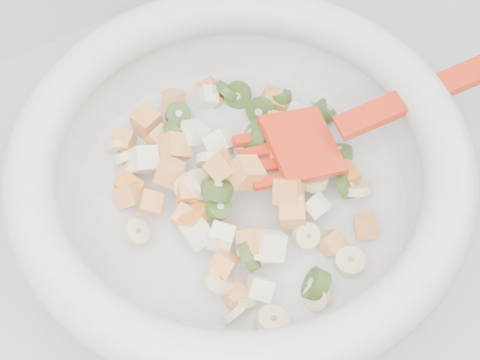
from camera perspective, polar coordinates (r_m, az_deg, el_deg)
counter at (r=1.07m, az=4.37°, el=-11.58°), size 2.00×0.60×0.90m
mixing_bowl at (r=0.58m, az=0.06°, el=0.67°), size 0.51×0.39×0.12m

